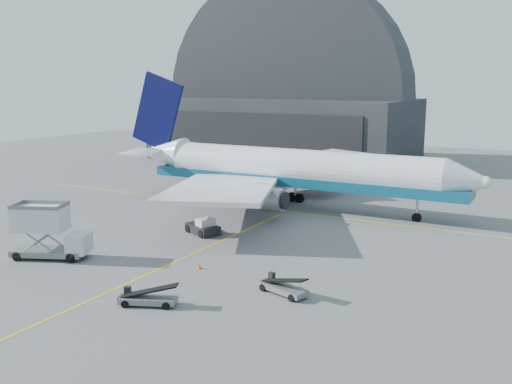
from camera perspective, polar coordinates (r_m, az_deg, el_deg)
The scene contains 9 objects.
ground at distance 52.02m, azimuth -6.57°, elevation -6.29°, with size 200.00×200.00×0.00m, color #565659.
taxi_lines at distance 62.36m, azimuth 0.16°, elevation -3.29°, with size 80.00×42.12×0.02m.
hangar at distance 117.16m, azimuth 3.00°, elevation 8.11°, with size 50.00×28.30×28.00m.
airliner at distance 70.76m, azimuth 2.92°, elevation 2.31°, with size 48.12×46.67×16.89m.
catering_truck at distance 53.47m, azimuth -20.12°, elevation -3.81°, with size 7.17×4.97×4.63m.
pushback_tug at distance 58.85m, azimuth -5.29°, elevation -3.55°, with size 4.31×3.49×1.75m.
belt_loader_a at distance 41.17m, azimuth -10.79°, elevation -10.41°, with size 4.27×2.78×1.62m.
belt_loader_b at distance 42.57m, azimuth 2.67°, elevation -9.49°, with size 4.35×2.49×1.63m.
traffic_cone at distance 48.20m, azimuth -5.67°, elevation -7.36°, with size 0.37×0.37×0.54m.
Camera 1 is at (28.94, -40.39, 15.38)m, focal length 40.00 mm.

